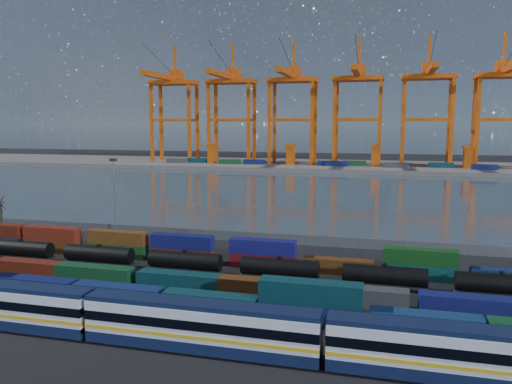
% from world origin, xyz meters
% --- Properties ---
extents(ground, '(700.00, 700.00, 0.00)m').
position_xyz_m(ground, '(0.00, 0.00, 0.00)').
color(ground, black).
rests_on(ground, ground).
extents(harbor_water, '(700.00, 700.00, 0.00)m').
position_xyz_m(harbor_water, '(0.00, 105.00, 0.01)').
color(harbor_water, '#34424B').
rests_on(harbor_water, ground).
extents(far_quay, '(700.00, 70.00, 2.00)m').
position_xyz_m(far_quay, '(0.00, 210.00, 1.00)').
color(far_quay, '#514F4C').
rests_on(far_quay, ground).
extents(distant_mountains, '(2470.00, 1100.00, 520.00)m').
position_xyz_m(distant_mountains, '(63.02, 1600.00, 220.29)').
color(distant_mountains, '#1E2630').
rests_on(distant_mountains, ground).
extents(passenger_train, '(77.45, 3.14, 5.39)m').
position_xyz_m(passenger_train, '(7.26, -20.92, 2.71)').
color(passenger_train, silver).
rests_on(passenger_train, ground).
extents(container_row_south, '(140.59, 2.49, 5.31)m').
position_xyz_m(container_row_south, '(-15.53, -10.83, 2.04)').
color(container_row_south, '#3D3E42').
rests_on(container_row_south, ground).
extents(container_row_mid, '(141.18, 2.49, 5.32)m').
position_xyz_m(container_row_mid, '(-10.36, -3.53, 1.74)').
color(container_row_mid, '#46494C').
rests_on(container_row_mid, ground).
extents(container_row_north, '(139.61, 2.25, 4.79)m').
position_xyz_m(container_row_north, '(-0.91, 10.72, 2.04)').
color(container_row_north, navy).
rests_on(container_row_north, ground).
extents(tanker_string, '(136.37, 2.66, 3.80)m').
position_xyz_m(tanker_string, '(10.35, 4.64, 1.91)').
color(tanker_string, black).
rests_on(tanker_string, ground).
extents(waterfront_fence, '(160.12, 0.12, 2.20)m').
position_xyz_m(waterfront_fence, '(-0.00, 28.00, 1.00)').
color(waterfront_fence, '#595B5E').
rests_on(waterfront_fence, ground).
extents(bare_tree, '(2.00, 2.04, 7.94)m').
position_xyz_m(bare_tree, '(-56.88, 23.49, 3.94)').
color(bare_tree, black).
rests_on(bare_tree, ground).
extents(yard_light_mast, '(1.60, 0.40, 16.60)m').
position_xyz_m(yard_light_mast, '(-30.00, 26.00, 9.30)').
color(yard_light_mast, slate).
rests_on(yard_light_mast, ground).
extents(gantry_cranes, '(201.39, 50.67, 68.62)m').
position_xyz_m(gantry_cranes, '(-7.50, 203.18, 42.06)').
color(gantry_cranes, '#DC560F').
rests_on(gantry_cranes, ground).
extents(quay_containers, '(172.58, 10.99, 2.60)m').
position_xyz_m(quay_containers, '(-11.00, 195.46, 3.30)').
color(quay_containers, navy).
rests_on(quay_containers, far_quay).
extents(straddle_carriers, '(140.00, 7.00, 11.10)m').
position_xyz_m(straddle_carriers, '(-2.50, 200.00, 7.82)').
color(straddle_carriers, '#DC560F').
rests_on(straddle_carriers, far_quay).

